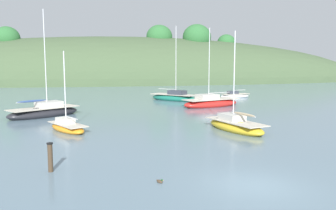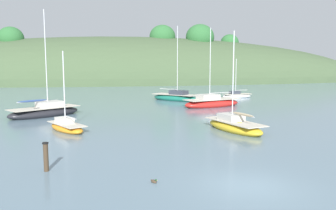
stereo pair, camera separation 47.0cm
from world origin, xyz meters
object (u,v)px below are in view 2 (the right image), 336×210
at_px(sailboat_white_near, 45,112).
at_px(jetty_piling, 46,157).
at_px(sailboat_yellow_far, 176,97).
at_px(sailboat_navy_dinghy, 212,103).
at_px(sailboat_red_portside, 66,127).
at_px(sailboat_teal_outer, 234,126).
at_px(duck_trailing, 154,181).
at_px(sailboat_grey_yawl, 237,96).

height_order(sailboat_white_near, jetty_piling, sailboat_white_near).
height_order(sailboat_yellow_far, sailboat_navy_dinghy, sailboat_yellow_far).
bearing_deg(sailboat_red_portside, sailboat_white_near, 109.99).
xyz_separation_m(sailboat_teal_outer, sailboat_yellow_far, (-0.10, 23.03, 0.06)).
height_order(sailboat_yellow_far, duck_trailing, sailboat_yellow_far).
xyz_separation_m(sailboat_white_near, jetty_piling, (3.17, -18.90, 0.30)).
distance_m(sailboat_teal_outer, sailboat_white_near, 19.35).
relative_size(sailboat_white_near, jetty_piling, 7.49).
relative_size(sailboat_grey_yawl, duck_trailing, 15.70).
height_order(sailboat_grey_yawl, sailboat_white_near, sailboat_white_near).
relative_size(sailboat_grey_yawl, sailboat_yellow_far, 0.57).
height_order(sailboat_red_portside, sailboat_navy_dinghy, sailboat_navy_dinghy).
height_order(sailboat_teal_outer, sailboat_grey_yawl, sailboat_teal_outer).
height_order(sailboat_navy_dinghy, jetty_piling, sailboat_navy_dinghy).
bearing_deg(sailboat_yellow_far, sailboat_teal_outer, -89.75).
relative_size(sailboat_red_portside, sailboat_navy_dinghy, 0.65).
relative_size(sailboat_white_near, duck_trailing, 27.50).
distance_m(sailboat_yellow_far, jetty_piling, 33.89).
bearing_deg(sailboat_grey_yawl, sailboat_white_near, -150.67).
height_order(duck_trailing, jetty_piling, jetty_piling).
bearing_deg(jetty_piling, sailboat_yellow_far, 67.60).
bearing_deg(sailboat_navy_dinghy, sailboat_red_portside, -141.59).
xyz_separation_m(sailboat_navy_dinghy, jetty_piling, (-15.92, -23.45, 0.29)).
distance_m(sailboat_white_near, duck_trailing, 22.99).
bearing_deg(sailboat_teal_outer, duck_trailing, -126.27).
distance_m(sailboat_red_portside, sailboat_grey_yawl, 32.85).
height_order(sailboat_teal_outer, sailboat_red_portside, sailboat_teal_outer).
relative_size(sailboat_teal_outer, sailboat_red_portside, 1.25).
distance_m(sailboat_teal_outer, sailboat_red_portside, 13.41).
bearing_deg(sailboat_red_portside, sailboat_grey_yawl, 44.55).
height_order(sailboat_red_portside, sailboat_yellow_far, sailboat_yellow_far).
distance_m(sailboat_yellow_far, sailboat_navy_dinghy, 8.44).
height_order(sailboat_navy_dinghy, duck_trailing, sailboat_navy_dinghy).
relative_size(sailboat_yellow_far, jetty_piling, 7.47).
relative_size(sailboat_red_portside, sailboat_grey_yawl, 1.04).
height_order(sailboat_grey_yawl, jetty_piling, sailboat_grey_yawl).
bearing_deg(sailboat_teal_outer, sailboat_red_portside, 169.78).
bearing_deg(sailboat_red_portside, duck_trailing, -68.52).
relative_size(sailboat_yellow_far, sailboat_navy_dinghy, 1.10).
distance_m(sailboat_white_near, sailboat_navy_dinghy, 19.63).
distance_m(sailboat_red_portside, sailboat_navy_dinghy, 20.55).
xyz_separation_m(duck_trailing, jetty_piling, (-5.03, 2.58, 0.69)).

